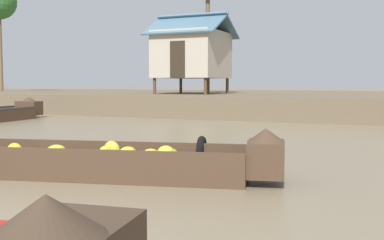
% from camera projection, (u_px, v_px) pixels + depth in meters
% --- Properties ---
extents(ground_plane, '(300.00, 300.00, 0.00)m').
position_uv_depth(ground_plane, '(238.00, 137.00, 12.85)').
color(ground_plane, '#7A6B51').
extents(riverbank_strip, '(160.00, 20.00, 0.93)m').
position_uv_depth(riverbank_strip, '(323.00, 101.00, 26.59)').
color(riverbank_strip, brown).
rests_on(riverbank_strip, ground).
extents(banana_boat, '(5.90, 2.50, 0.81)m').
position_uv_depth(banana_boat, '(95.00, 159.00, 7.33)').
color(banana_boat, '#473323').
rests_on(banana_boat, ground).
extents(stilt_house_left, '(3.91, 3.98, 4.15)m').
position_uv_depth(stilt_house_left, '(192.00, 54.00, 24.40)').
color(stilt_house_left, '#4C3826').
rests_on(stilt_house_left, riverbank_strip).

